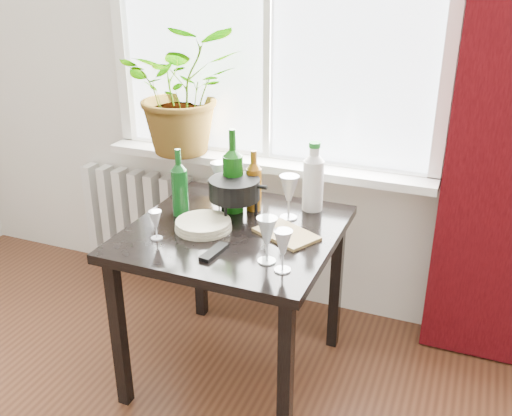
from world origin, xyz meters
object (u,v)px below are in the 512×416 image
at_px(cutting_board, 286,234).
at_px(fondue_pot, 235,198).
at_px(wineglass_far_right, 283,250).
at_px(wineglass_front_left, 156,225).
at_px(table, 234,248).
at_px(bottle_amber, 254,180).
at_px(potted_plant, 184,90).
at_px(wineglass_back_left, 218,180).
at_px(plate_stack, 203,225).
at_px(radiator, 147,217).
at_px(wineglass_front_right, 267,240).
at_px(wine_bottle_right, 233,170).
at_px(tv_remote, 214,252).
at_px(cleaning_bottle, 313,176).
at_px(wineglass_back_center, 289,197).
at_px(wine_bottle_left, 179,182).

bearing_deg(cutting_board, fondue_pot, 159.99).
height_order(wineglass_far_right, wineglass_front_left, wineglass_far_right).
xyz_separation_m(table, bottle_amber, (0.00, 0.21, 0.23)).
bearing_deg(table, wineglass_far_right, -40.06).
bearing_deg(wineglass_front_left, potted_plant, 109.55).
bearing_deg(cutting_board, wineglass_back_left, 148.03).
distance_m(wineglass_far_right, plate_stack, 0.47).
relative_size(radiator, wineglass_front_right, 4.36).
bearing_deg(radiator, wine_bottle_right, -30.87).
bearing_deg(tv_remote, wineglass_back_left, 119.94).
bearing_deg(radiator, cleaning_bottle, -16.11).
distance_m(radiator, table, 1.09).
distance_m(radiator, tv_remote, 1.28).
height_order(cleaning_bottle, wineglass_front_left, cleaning_bottle).
bearing_deg(wineglass_back_left, wineglass_back_center, -15.05).
height_order(tv_remote, cutting_board, tv_remote).
bearing_deg(wine_bottle_right, table, -65.51).
height_order(radiator, fondue_pot, fondue_pot).
relative_size(wineglass_front_right, wineglass_far_right, 1.11).
bearing_deg(table, tv_remote, -84.55).
relative_size(wine_bottle_right, wineglass_front_right, 2.09).
relative_size(wineglass_back_left, tv_remote, 1.17).
xyz_separation_m(wineglass_back_center, plate_stack, (-0.29, -0.24, -0.08)).
xyz_separation_m(potted_plant, wine_bottle_right, (0.44, -0.39, -0.24)).
bearing_deg(wineglass_back_center, wineglass_front_left, -137.55).
xyz_separation_m(wine_bottle_left, wineglass_front_right, (0.50, -0.26, -0.06)).
height_order(wineglass_front_right, fondue_pot, wineglass_front_right).
relative_size(potted_plant, bottle_amber, 2.31).
bearing_deg(bottle_amber, tv_remote, -87.45).
distance_m(radiator, cutting_board, 1.29).
height_order(wine_bottle_right, fondue_pot, wine_bottle_right).
distance_m(potted_plant, wineglass_far_right, 1.21).
bearing_deg(wineglass_front_right, table, 136.75).
xyz_separation_m(cleaning_bottle, wineglass_back_center, (-0.07, -0.13, -0.06)).
height_order(wine_bottle_right, wineglass_front_right, wine_bottle_right).
height_order(table, wineglass_back_left, wineglass_back_left).
distance_m(potted_plant, wineglass_front_right, 1.13).
height_order(plate_stack, tv_remote, plate_stack).
bearing_deg(cleaning_bottle, wineglass_front_right, -91.54).
xyz_separation_m(potted_plant, cutting_board, (0.75, -0.54, -0.42)).
bearing_deg(radiator, table, -36.54).
bearing_deg(bottle_amber, plate_stack, -113.55).
height_order(table, wineglass_far_right, wineglass_far_right).
distance_m(table, cutting_board, 0.25).
bearing_deg(cutting_board, wine_bottle_left, 176.90).
bearing_deg(fondue_pot, wineglass_far_right, -36.68).
xyz_separation_m(wine_bottle_left, wine_bottle_right, (0.20, 0.12, 0.04)).
bearing_deg(wineglass_far_right, cutting_board, 106.33).
relative_size(bottle_amber, wineglass_back_center, 1.40).
xyz_separation_m(wineglass_back_left, cutting_board, (0.43, -0.27, -0.08)).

